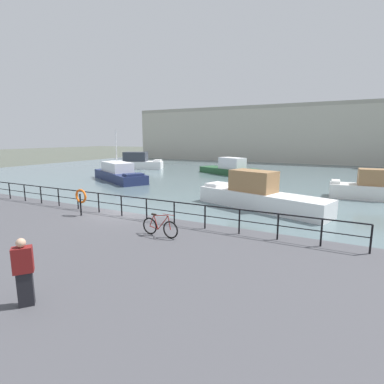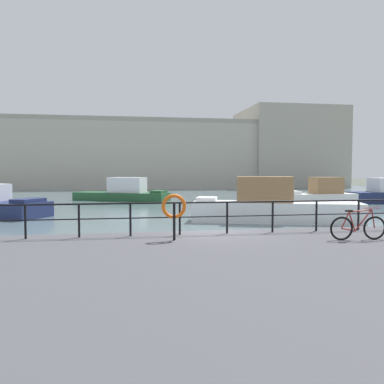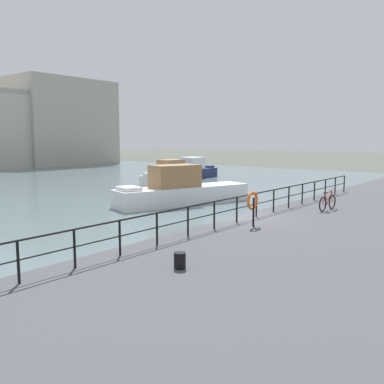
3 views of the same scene
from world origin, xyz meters
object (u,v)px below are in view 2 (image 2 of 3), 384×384
at_px(harbor_building, 184,155).
at_px(moored_blue_motorboat, 321,197).
at_px(moored_white_yacht, 384,194).
at_px(life_ring_stand, 174,208).
at_px(moored_red_daysailer, 124,193).
at_px(moored_small_launch, 272,206).
at_px(parked_bicycle, 358,227).

bearing_deg(harbor_building, moored_blue_motorboat, -81.90).
relative_size(moored_white_yacht, life_ring_stand, 4.57).
bearing_deg(harbor_building, life_ring_stand, -98.36).
xyz_separation_m(moored_white_yacht, moored_red_daysailer, (-23.61, 6.33, -0.04)).
xyz_separation_m(moored_small_launch, life_ring_stand, (-6.74, -9.43, 0.93)).
xyz_separation_m(moored_white_yacht, moored_small_launch, (-15.04, -11.05, 0.09)).
xyz_separation_m(moored_red_daysailer, life_ring_stand, (1.83, -26.80, 1.07)).
distance_m(moored_white_yacht, life_ring_stand, 29.91).
bearing_deg(moored_blue_motorboat, moored_white_yacht, -158.32).
bearing_deg(moored_white_yacht, moored_blue_motorboat, -157.07).
distance_m(moored_red_daysailer, parked_bicycle, 28.67).
height_order(harbor_building, moored_white_yacht, harbor_building).
xyz_separation_m(harbor_building, moored_small_launch, (-1.40, -45.96, -4.75)).
bearing_deg(moored_small_launch, parked_bicycle, 100.20).
relative_size(harbor_building, moored_small_launch, 7.01).
distance_m(moored_white_yacht, moored_small_launch, 18.66).
bearing_deg(moored_red_daysailer, moored_white_yacht, 10.53).
xyz_separation_m(moored_white_yacht, life_ring_stand, (-21.78, -20.48, 1.03)).
xyz_separation_m(harbor_building, life_ring_stand, (-8.14, -55.39, -3.81)).
bearing_deg(moored_small_launch, life_ring_stand, 71.57).
height_order(harbor_building, moored_blue_motorboat, harbor_building).
bearing_deg(moored_blue_motorboat, life_ring_stand, 47.82).
xyz_separation_m(moored_blue_motorboat, parked_bicycle, (-8.16, -17.65, 0.35)).
bearing_deg(moored_blue_motorboat, moored_small_launch, 43.63).
distance_m(moored_red_daysailer, moored_small_launch, 19.37).
bearing_deg(parked_bicycle, moored_small_launch, 86.35).
distance_m(harbor_building, moored_white_yacht, 37.79).
height_order(moored_blue_motorboat, moored_red_daysailer, moored_blue_motorboat).
bearing_deg(harbor_building, moored_small_launch, -91.75).
bearing_deg(parked_bicycle, moored_white_yacht, 55.97).
bearing_deg(moored_blue_motorboat, moored_red_daysailer, -36.05).
xyz_separation_m(moored_white_yacht, moored_blue_motorboat, (-8.14, -3.74, 0.09)).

